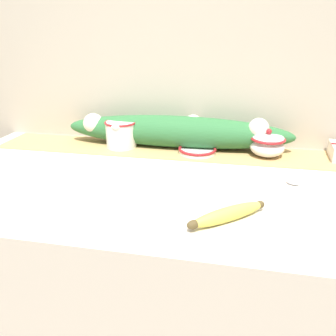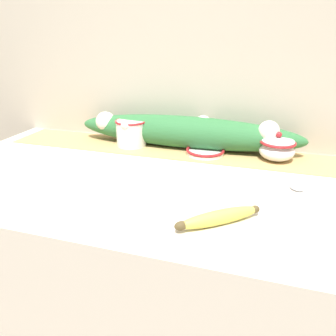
# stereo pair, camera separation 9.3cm
# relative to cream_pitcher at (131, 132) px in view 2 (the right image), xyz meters

# --- Properties ---
(countertop) EXTENTS (1.48, 0.73, 0.90)m
(countertop) POSITION_rel_cream_pitcher_xyz_m (0.21, -0.26, -0.51)
(countertop) COLOR beige
(countertop) RESTS_ON ground_plane
(back_wall) EXTENTS (2.28, 0.04, 2.40)m
(back_wall) POSITION_rel_cream_pitcher_xyz_m (0.21, 0.13, 0.24)
(back_wall) COLOR #B7AD99
(back_wall) RESTS_ON ground_plane
(table_runner) EXTENTS (1.36, 0.20, 0.00)m
(table_runner) POSITION_rel_cream_pitcher_xyz_m (0.21, -0.00, -0.06)
(table_runner) COLOR tan
(table_runner) RESTS_ON countertop
(cream_pitcher) EXTENTS (0.12, 0.14, 0.10)m
(cream_pitcher) POSITION_rel_cream_pitcher_xyz_m (0.00, 0.00, 0.00)
(cream_pitcher) COLOR white
(cream_pitcher) RESTS_ON countertop
(sugar_bowl) EXTENTS (0.12, 0.12, 0.10)m
(sugar_bowl) POSITION_rel_cream_pitcher_xyz_m (0.54, -0.00, -0.01)
(sugar_bowl) COLOR white
(sugar_bowl) RESTS_ON countertop
(small_dish) EXTENTS (0.14, 0.14, 0.02)m
(small_dish) POSITION_rel_cream_pitcher_xyz_m (0.29, -0.02, -0.04)
(small_dish) COLOR white
(small_dish) RESTS_ON countertop
(banana) EXTENTS (0.19, 0.16, 0.03)m
(banana) POSITION_rel_cream_pitcher_xyz_m (0.41, -0.46, -0.04)
(banana) COLOR #DBCC4C
(banana) RESTS_ON countertop
(spoon) EXTENTS (0.14, 0.10, 0.01)m
(spoon) POSITION_rel_cream_pitcher_xyz_m (0.58, -0.22, -0.05)
(spoon) COLOR #B7B7BC
(spoon) RESTS_ON countertop
(poinsettia_garland) EXTENTS (0.86, 0.13, 0.13)m
(poinsettia_garland) POSITION_rel_cream_pitcher_xyz_m (0.20, 0.04, 0.01)
(poinsettia_garland) COLOR #2D6B38
(poinsettia_garland) RESTS_ON countertop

